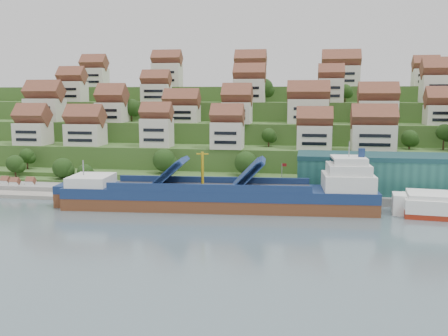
# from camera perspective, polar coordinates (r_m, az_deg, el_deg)

# --- Properties ---
(ground) EXTENTS (300.00, 300.00, 0.00)m
(ground) POSITION_cam_1_polar(r_m,az_deg,el_deg) (124.32, -2.02, -4.56)
(ground) COLOR slate
(ground) RESTS_ON ground
(quay) EXTENTS (180.00, 14.00, 2.20)m
(quay) POSITION_cam_1_polar(r_m,az_deg,el_deg) (136.40, 7.53, -2.99)
(quay) COLOR gray
(quay) RESTS_ON ground
(pebble_beach) EXTENTS (45.00, 20.00, 1.00)m
(pebble_beach) POSITION_cam_1_polar(r_m,az_deg,el_deg) (156.89, -22.33, -2.28)
(pebble_beach) COLOR gray
(pebble_beach) RESTS_ON ground
(hillside) EXTENTS (260.00, 128.00, 31.00)m
(hillside) POSITION_cam_1_polar(r_m,az_deg,el_deg) (224.23, 3.29, 3.98)
(hillside) COLOR #2D4C1E
(hillside) RESTS_ON ground
(hillside_village) EXTENTS (158.10, 65.18, 29.66)m
(hillside_village) POSITION_cam_1_polar(r_m,az_deg,el_deg) (180.59, 2.37, 7.28)
(hillside_village) COLOR beige
(hillside_village) RESTS_ON ground
(hillside_trees) EXTENTS (144.59, 62.58, 31.42)m
(hillside_trees) POSITION_cam_1_polar(r_m,az_deg,el_deg) (166.04, -1.87, 4.39)
(hillside_trees) COLOR #203F15
(hillside_trees) RESTS_ON ground
(warehouse) EXTENTS (60.00, 15.00, 10.00)m
(warehouse) POSITION_cam_1_polar(r_m,az_deg,el_deg) (139.99, 20.81, -0.64)
(warehouse) COLOR #215A52
(warehouse) RESTS_ON quay
(flagpole) EXTENTS (1.28, 0.16, 8.00)m
(flagpole) POSITION_cam_1_polar(r_m,az_deg,el_deg) (130.53, 6.67, -0.91)
(flagpole) COLOR gray
(flagpole) RESTS_ON quay
(beach_huts) EXTENTS (14.40, 3.70, 2.20)m
(beach_huts) POSITION_cam_1_polar(r_m,az_deg,el_deg) (156.65, -23.23, -1.76)
(beach_huts) COLOR white
(beach_huts) RESTS_ON pebble_beach
(cargo_ship) EXTENTS (76.34, 16.99, 16.76)m
(cargo_ship) POSITION_cam_1_polar(r_m,az_deg,el_deg) (122.17, 0.34, -3.24)
(cargo_ship) COLOR brown
(cargo_ship) RESTS_ON ground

